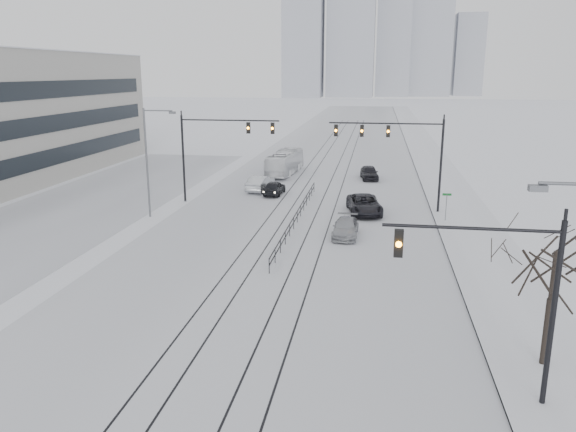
# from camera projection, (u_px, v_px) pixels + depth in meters

# --- Properties ---
(road) EXTENTS (22.00, 260.00, 0.02)m
(road) POSITION_uv_depth(u_px,v_px,m) (329.00, 164.00, 73.93)
(road) COLOR silver
(road) RESTS_ON ground
(sidewalk_east) EXTENTS (5.00, 260.00, 0.16)m
(sidewalk_east) POSITION_uv_depth(u_px,v_px,m) (434.00, 166.00, 71.86)
(sidewalk_east) COLOR silver
(sidewalk_east) RESTS_ON ground
(curb) EXTENTS (0.10, 260.00, 0.12)m
(curb) POSITION_uv_depth(u_px,v_px,m) (415.00, 166.00, 72.24)
(curb) COLOR gray
(curb) RESTS_ON ground
(parking_strip) EXTENTS (14.00, 60.00, 0.03)m
(parking_strip) POSITION_uv_depth(u_px,v_px,m) (96.00, 200.00, 53.06)
(parking_strip) COLOR silver
(parking_strip) RESTS_ON ground
(tram_rails) EXTENTS (5.30, 180.00, 0.01)m
(tram_rails) POSITION_uv_depth(u_px,v_px,m) (312.00, 196.00, 54.80)
(tram_rails) COLOR black
(tram_rails) RESTS_ON ground
(skyline) EXTENTS (96.00, 48.00, 72.00)m
(skyline) POSITION_uv_depth(u_px,v_px,m) (379.00, 31.00, 269.85)
(skyline) COLOR #9C9FAB
(skyline) RESTS_ON ground
(traffic_mast_near) EXTENTS (6.10, 0.37, 7.00)m
(traffic_mast_near) POSITION_uv_depth(u_px,v_px,m) (507.00, 286.00, 19.51)
(traffic_mast_near) COLOR black
(traffic_mast_near) RESTS_ON ground
(traffic_mast_ne) EXTENTS (9.60, 0.37, 8.00)m
(traffic_mast_ne) POSITION_uv_depth(u_px,v_px,m) (401.00, 146.00, 47.34)
(traffic_mast_ne) COLOR black
(traffic_mast_ne) RESTS_ON ground
(traffic_mast_nw) EXTENTS (9.10, 0.37, 8.00)m
(traffic_mast_nw) POSITION_uv_depth(u_px,v_px,m) (214.00, 143.00, 50.88)
(traffic_mast_nw) COLOR black
(traffic_mast_nw) RESTS_ON ground
(street_light_west) EXTENTS (2.73, 0.25, 9.00)m
(street_light_west) POSITION_uv_depth(u_px,v_px,m) (150.00, 155.00, 45.80)
(street_light_west) COLOR #595B60
(street_light_west) RESTS_ON ground
(bare_tree) EXTENTS (4.40, 4.40, 6.10)m
(bare_tree) POSITION_uv_depth(u_px,v_px,m) (555.00, 264.00, 22.03)
(bare_tree) COLOR black
(bare_tree) RESTS_ON ground
(median_fence) EXTENTS (0.06, 24.00, 1.00)m
(median_fence) POSITION_uv_depth(u_px,v_px,m) (297.00, 216.00, 45.11)
(median_fence) COLOR black
(median_fence) RESTS_ON ground
(street_sign) EXTENTS (0.70, 0.06, 2.40)m
(street_sign) POSITION_uv_depth(u_px,v_px,m) (446.00, 203.00, 44.96)
(street_sign) COLOR #595B60
(street_sign) RESTS_ON ground
(sedan_sb_inner) EXTENTS (1.85, 4.18, 1.40)m
(sedan_sb_inner) POSITION_uv_depth(u_px,v_px,m) (274.00, 188.00, 55.30)
(sedan_sb_inner) COLOR black
(sedan_sb_inner) RESTS_ON ground
(sedan_sb_outer) EXTENTS (2.23, 4.98, 1.59)m
(sedan_sb_outer) POSITION_uv_depth(u_px,v_px,m) (260.00, 183.00, 57.16)
(sedan_sb_outer) COLOR silver
(sedan_sb_outer) RESTS_ON ground
(sedan_nb_front) EXTENTS (3.50, 6.03, 1.58)m
(sedan_nb_front) POSITION_uv_depth(u_px,v_px,m) (364.00, 205.00, 47.93)
(sedan_nb_front) COLOR black
(sedan_nb_front) RESTS_ON ground
(sedan_nb_right) EXTENTS (1.87, 4.48, 1.29)m
(sedan_nb_right) POSITION_uv_depth(u_px,v_px,m) (346.00, 228.00, 41.29)
(sedan_nb_right) COLOR #9A9CA1
(sedan_nb_right) RESTS_ON ground
(sedan_nb_far) EXTENTS (2.38, 4.66, 1.52)m
(sedan_nb_far) POSITION_uv_depth(u_px,v_px,m) (369.00, 173.00, 63.28)
(sedan_nb_far) COLOR black
(sedan_nb_far) RESTS_ON ground
(box_truck) EXTENTS (3.17, 10.01, 2.74)m
(box_truck) POSITION_uv_depth(u_px,v_px,m) (285.00, 163.00, 66.32)
(box_truck) COLOR white
(box_truck) RESTS_ON ground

